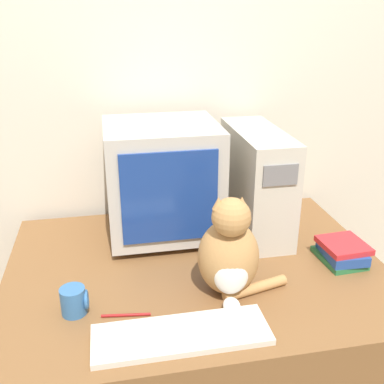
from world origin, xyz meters
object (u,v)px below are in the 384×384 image
object	(u,v)px
cat	(230,254)
book_stack	(342,252)
pen	(126,315)
mug	(74,301)
keyboard	(181,334)
crt_monitor	(163,180)
computer_tower	(256,181)

from	to	relation	value
cat	book_stack	world-z (taller)	cat
pen	mug	xyz separation A→B (m)	(-0.15, 0.05, 0.04)
pen	keyboard	bearing A→B (deg)	-39.81
keyboard	mug	distance (m)	0.33
crt_monitor	pen	distance (m)	0.57
computer_tower	mug	world-z (taller)	computer_tower
keyboard	cat	size ratio (longest dim) A/B	1.44
crt_monitor	cat	size ratio (longest dim) A/B	1.32
crt_monitor	keyboard	world-z (taller)	crt_monitor
book_stack	pen	distance (m)	0.79
book_stack	pen	bearing A→B (deg)	-167.90
cat	mug	bearing A→B (deg)	-169.81
crt_monitor	book_stack	xyz separation A→B (m)	(0.59, -0.33, -0.19)
computer_tower	cat	xyz separation A→B (m)	(-0.22, -0.41, -0.07)
keyboard	pen	size ratio (longest dim) A/B	3.38
book_stack	mug	bearing A→B (deg)	-172.58
cat	pen	xyz separation A→B (m)	(-0.33, -0.06, -0.13)
pen	book_stack	bearing A→B (deg)	12.10
crt_monitor	computer_tower	xyz separation A→B (m)	(0.37, -0.02, -0.02)
cat	mug	xyz separation A→B (m)	(-0.47, -0.01, -0.10)
computer_tower	book_stack	distance (m)	0.41
pen	mug	world-z (taller)	mug
pen	crt_monitor	bearing A→B (deg)	70.05
cat	mug	distance (m)	0.48
computer_tower	keyboard	size ratio (longest dim) A/B	0.97
computer_tower	book_stack	size ratio (longest dim) A/B	2.53
computer_tower	keyboard	world-z (taller)	computer_tower
crt_monitor	mug	world-z (taller)	crt_monitor
cat	mug	size ratio (longest dim) A/B	4.01
crt_monitor	cat	distance (m)	0.47
pen	computer_tower	bearing A→B (deg)	40.75
crt_monitor	computer_tower	distance (m)	0.37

